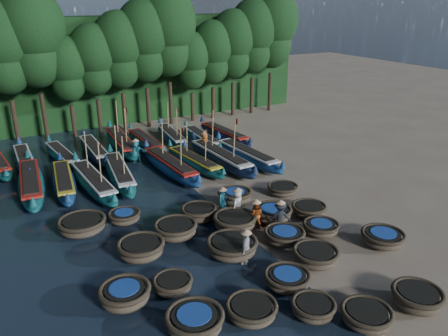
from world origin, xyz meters
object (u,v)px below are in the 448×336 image
long_boat_11 (62,155)px  fisherman_4 (246,246)px  coracle_11 (173,284)px  coracle_9 (383,238)px  coracle_15 (141,248)px  coracle_20 (82,225)px  long_boat_16 (202,138)px  long_boat_12 (94,150)px  coracle_4 (417,297)px  coracle_14 (321,227)px  fisherman_5 (136,151)px  long_boat_10 (25,161)px  fisherman_0 (238,203)px  long_boat_8 (247,155)px  coracle_7 (287,279)px  long_boat_13 (121,143)px  long_boat_5 (170,166)px  long_boat_3 (93,182)px  long_boat_2 (64,181)px  long_boat_6 (194,162)px  long_boat_4 (120,173)px  coracle_8 (316,256)px  long_boat_7 (221,158)px  coracle_21 (124,216)px  long_boat_15 (171,136)px  fisherman_2 (256,214)px  fisherman_6 (205,143)px  coracle_16 (176,229)px  coracle_22 (199,212)px  coracle_24 (283,189)px  coracle_3 (366,316)px  coracle_19 (309,209)px  coracle_6 (251,310)px  fisherman_3 (280,216)px  fisherman_1 (223,199)px  long_boat_1 (31,183)px  coracle_10 (125,294)px  coracle_17 (235,221)px  coracle_2 (313,308)px  long_boat_14 (146,142)px

long_boat_11 → fisherman_4: size_ratio=3.89×
coracle_11 → coracle_9: bearing=-7.9°
coracle_15 → coracle_20: bearing=117.6°
long_boat_16 → long_boat_12: bearing=175.0°
coracle_15 → coracle_4: bearing=-45.6°
coracle_15 → coracle_20: coracle_15 is taller
coracle_14 → long_boat_11: (-9.97, 17.70, 0.12)m
coracle_11 → fisherman_5: size_ratio=1.00×
long_boat_10 → fisherman_0: (9.56, -14.20, 0.42)m
long_boat_8 → coracle_7: bearing=-119.4°
long_boat_13 → fisherman_0: size_ratio=4.48×
coracle_14 → long_boat_5: (-3.75, 11.61, 0.21)m
long_boat_3 → long_boat_13: bearing=57.4°
long_boat_2 → long_boat_6: bearing=1.8°
coracle_4 → long_boat_4: 19.48m
coracle_4 → coracle_14: 6.36m
long_boat_11 → long_boat_16: bearing=-13.0°
coracle_4 → coracle_7: (-3.74, 3.51, -0.06)m
long_boat_12 → fisherman_4: 18.37m
coracle_9 → long_boat_16: (-0.90, 18.88, 0.10)m
coracle_7 → coracle_8: coracle_8 is taller
long_boat_3 → long_boat_7: bearing=-3.7°
coracle_21 → long_boat_15: size_ratio=0.28×
coracle_7 → fisherman_2: (1.60, 5.01, 0.44)m
long_boat_13 → long_boat_16: long_boat_13 is taller
long_boat_16 → fisherman_6: fisherman_6 is taller
coracle_16 → coracle_22: (1.88, 1.19, -0.02)m
coracle_24 → long_boat_8: 6.04m
coracle_3 → coracle_7: (-1.26, 3.27, 0.02)m
coracle_4 → coracle_11: 9.81m
coracle_19 → long_boat_10: bearing=130.1°
coracle_3 → coracle_6: 4.30m
coracle_20 → coracle_22: (5.98, -1.58, -0.02)m
coracle_8 → coracle_19: bearing=54.8°
coracle_6 → coracle_14: bearing=29.8°
coracle_16 → fisherman_3: size_ratio=1.24×
fisherman_1 → long_boat_10: bearing=114.1°
coracle_8 → long_boat_1: long_boat_1 is taller
coracle_9 → fisherman_4: size_ratio=1.26×
coracle_7 → coracle_10: 6.72m
coracle_17 → long_boat_2: size_ratio=0.31×
long_boat_15 → long_boat_10: bearing=-171.8°
long_boat_2 → long_boat_8: bearing=-0.4°
coracle_20 → fisherman_4: size_ratio=1.55×
long_boat_2 → long_boat_11: long_boat_2 is taller
coracle_9 → long_boat_11: (-11.95, 20.02, 0.08)m
coracle_9 → coracle_10: size_ratio=1.11×
long_boat_8 → fisherman_2: 9.97m
coracle_2 → coracle_22: bearing=93.0°
long_boat_2 → long_boat_14: (7.34, 5.41, -0.00)m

